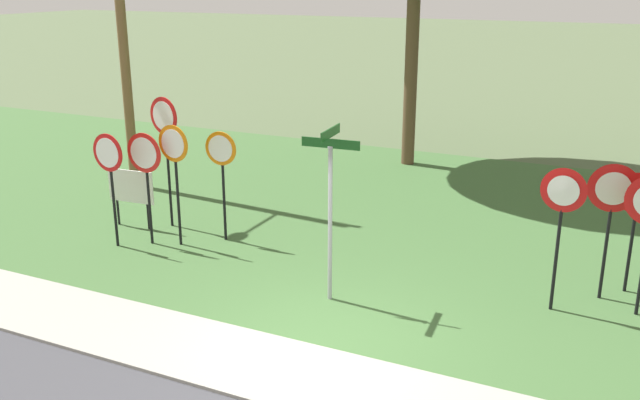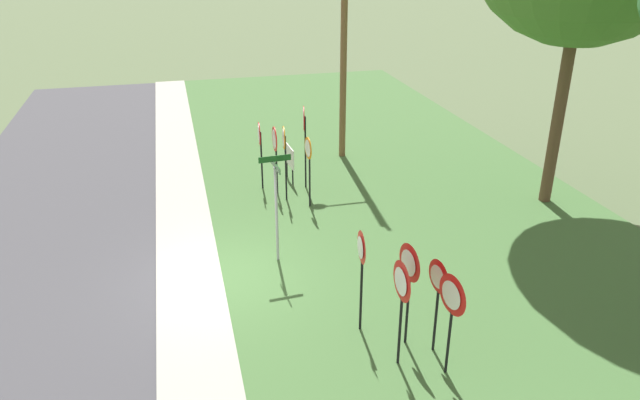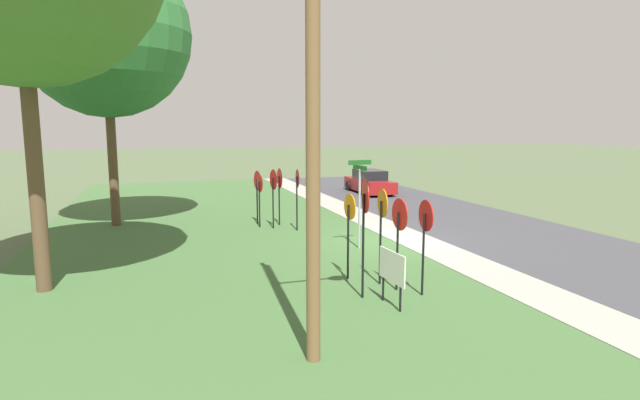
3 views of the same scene
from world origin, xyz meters
The scene contains 19 objects.
ground_plane centered at (0.00, 0.00, 0.00)m, with size 160.00×160.00×0.00m, color #4C5B3D.
road_asphalt centered at (0.00, -4.80, 0.01)m, with size 44.00×6.40×0.01m, color #3D3D42.
sidewalk_strip centered at (0.00, -0.80, 0.03)m, with size 44.00×1.60×0.06m, color #99968C.
grass_median centered at (0.00, 6.00, 0.02)m, with size 44.00×12.00×0.04m, color #3D6033.
stop_sign_near_left centered at (-5.10, 3.27, 2.09)m, with size 0.77×0.18×2.79m.
stop_sign_near_right centered at (-3.60, 3.05, 1.66)m, with size 0.67×0.10×2.25m.
stop_sign_far_left centered at (-4.83, 2.25, 1.69)m, with size 0.78×0.09×2.27m.
stop_sign_far_center centered at (-4.27, 2.44, 1.81)m, with size 0.72×0.12×2.43m.
stop_sign_far_right centered at (-5.36, 1.85, 1.70)m, with size 0.74×0.11×2.28m.
yield_sign_near_left centered at (3.50, 3.43, 1.76)m, with size 0.79×0.15×2.32m.
yield_sign_near_right centered at (4.57, 3.85, 1.66)m, with size 0.80×0.18×2.19m.
yield_sign_far_left centered at (3.87, 3.89, 1.59)m, with size 0.70×0.13×2.10m.
yield_sign_far_right centered at (4.08, 3.04, 1.76)m, with size 0.81×0.11×2.31m.
yield_sign_center centered at (2.83, 2.65, 1.79)m, with size 0.70×0.11×2.36m.
street_name_post centered at (-0.55, 1.51, 1.76)m, with size 0.96×0.82×2.89m.
utility_pole centered at (-7.79, 5.21, 5.04)m, with size 2.10×2.09×9.31m.
notice_board centered at (-5.80, 2.89, 0.87)m, with size 1.10×0.10×1.25m.
oak_tree_right centered at (6.11, 9.37, 7.56)m, with size 6.51×6.51×10.79m.
parked_sedan_distant centered at (12.33, -4.49, 0.65)m, with size 4.52×2.01×1.39m.
Camera 3 is at (-15.63, 7.78, 4.02)m, focal length 28.47 mm.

